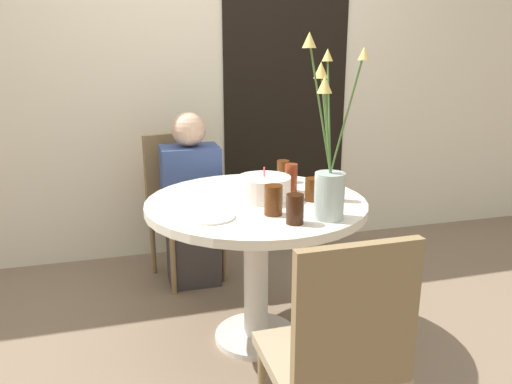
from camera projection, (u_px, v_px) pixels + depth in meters
The scene contains 16 objects.
ground_plane at pixel (256, 338), 2.53m from camera, with size 16.00×16.00×0.00m, color #7A6651.
wall_back at pixel (205, 66), 3.35m from camera, with size 8.00×0.05×2.60m.
doorway_panel at pixel (286, 105), 3.54m from camera, with size 0.90×0.01×2.05m.
dining_table at pixel (256, 228), 2.36m from camera, with size 1.03×1.03×0.73m.
chair_far_back at pixel (181, 198), 3.14m from camera, with size 0.49×0.49×0.90m.
chair_right_flank at pixel (338, 351), 1.55m from camera, with size 0.40×0.40×0.90m.
birthday_cake at pixel (264, 188), 2.33m from camera, with size 0.25×0.25×0.15m.
flower_vase at pixel (328, 169), 2.02m from camera, with size 0.19×0.34×0.74m.
side_plate at pixel (211, 217), 2.08m from camera, with size 0.20×0.20×0.01m.
drink_glass_0 at pixel (295, 209), 2.00m from camera, with size 0.07×0.07×0.12m.
drink_glass_1 at pixel (283, 171), 2.64m from camera, with size 0.07×0.07×0.11m.
drink_glass_2 at pixel (291, 178), 2.45m from camera, with size 0.06×0.06×0.14m.
drink_glass_3 at pixel (273, 200), 2.11m from camera, with size 0.08×0.08×0.13m.
drink_glass_4 at pixel (334, 186), 2.31m from camera, with size 0.06×0.06×0.14m.
drink_glass_5 at pixel (313, 189), 2.31m from camera, with size 0.07×0.07×0.11m.
person_guest at pixel (191, 206), 3.01m from camera, with size 0.34×0.24×1.06m.
Camera 1 is at (-0.60, -2.14, 1.41)m, focal length 35.00 mm.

